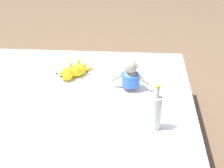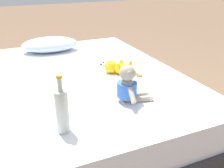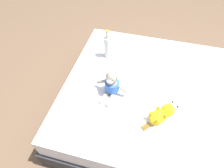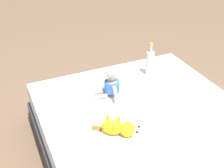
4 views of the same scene
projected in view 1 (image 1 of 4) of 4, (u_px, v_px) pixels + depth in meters
ground_plane at (58, 143)px, 2.61m from camera, size 16.00×16.00×0.00m
bed at (56, 121)px, 2.50m from camera, size 1.50×1.99×0.43m
plush_monkey at (131, 77)px, 2.43m from camera, size 0.24×0.29×0.24m
plush_yellow_creature at (73, 71)px, 2.59m from camera, size 0.28×0.26×0.10m
glass_bottle at (156, 112)px, 2.03m from camera, size 0.07×0.07×0.30m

